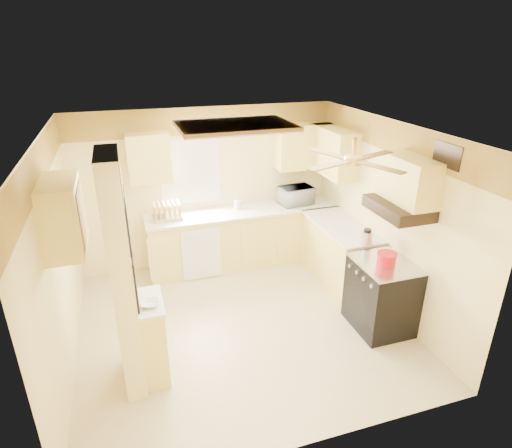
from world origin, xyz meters
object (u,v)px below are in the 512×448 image
object	(u,v)px
stove	(381,295)
dutch_oven	(387,259)
microwave	(296,195)
bowl	(150,304)
kettle	(367,238)

from	to	relation	value
stove	dutch_oven	bearing A→B (deg)	-122.90
microwave	bowl	size ratio (longest dim) A/B	2.77
stove	bowl	world-z (taller)	bowl
kettle	stove	bearing A→B (deg)	-90.81
microwave	kettle	distance (m)	1.72
stove	kettle	distance (m)	0.75
dutch_oven	kettle	distance (m)	0.51
stove	bowl	bearing A→B (deg)	-178.19
bowl	kettle	world-z (taller)	kettle
stove	microwave	xyz separation A→B (m)	(-0.27, 2.16, 0.62)
bowl	kettle	size ratio (longest dim) A/B	0.83
bowl	dutch_oven	xyz separation A→B (m)	(2.76, 0.04, 0.03)
bowl	kettle	xyz separation A→B (m)	(2.80, 0.55, 0.08)
microwave	bowl	xyz separation A→B (m)	(-2.52, -2.25, -0.12)
microwave	bowl	bearing A→B (deg)	34.35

